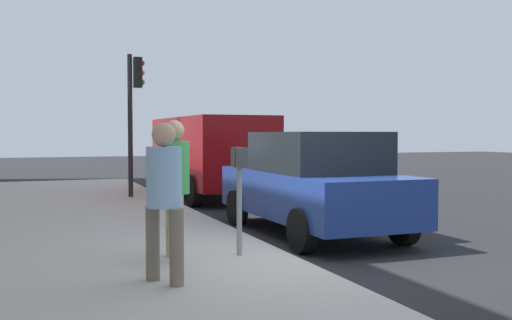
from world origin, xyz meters
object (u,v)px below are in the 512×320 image
parked_van_far (210,152)px  traffic_signal (134,101)px  parked_sedan_near (313,183)px  pedestrian_at_meter (174,178)px  parking_meter (239,178)px  pedestrian_bystander (164,190)px

parked_van_far → traffic_signal: size_ratio=1.46×
parked_sedan_near → traffic_signal: 6.50m
pedestrian_at_meter → parked_sedan_near: pedestrian_at_meter is taller
pedestrian_at_meter → traffic_signal: 7.88m
parked_sedan_near → traffic_signal: bearing=19.3°
parked_sedan_near → pedestrian_at_meter: bearing=122.1°
parking_meter → pedestrian_bystander: pedestrian_bystander is taller
pedestrian_at_meter → parked_sedan_near: 3.39m
pedestrian_at_meter → parked_van_far: bearing=72.0°
parked_van_far → parking_meter: bearing=166.0°
pedestrian_bystander → parked_sedan_near: pedestrian_bystander is taller
parked_sedan_near → traffic_signal: traffic_signal is taller
parking_meter → pedestrian_at_meter: pedestrian_at_meter is taller
parking_meter → parked_van_far: parked_van_far is taller
parking_meter → parked_sedan_near: size_ratio=0.32×
parking_meter → parked_sedan_near: (1.84, -2.01, -0.27)m
parked_van_far → traffic_signal: traffic_signal is taller
parking_meter → traffic_signal: traffic_signal is taller
parked_van_far → traffic_signal: 2.47m
parking_meter → pedestrian_at_meter: 0.85m
pedestrian_at_meter → parked_sedan_near: size_ratio=0.40×
pedestrian_bystander → traffic_signal: traffic_signal is taller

